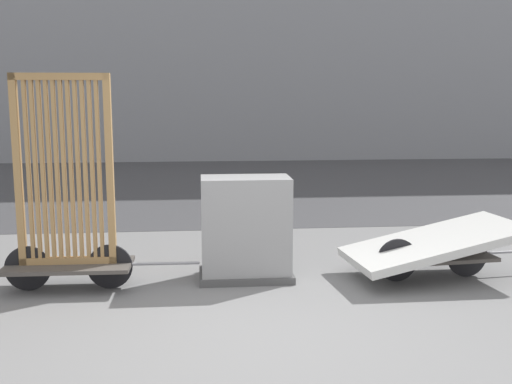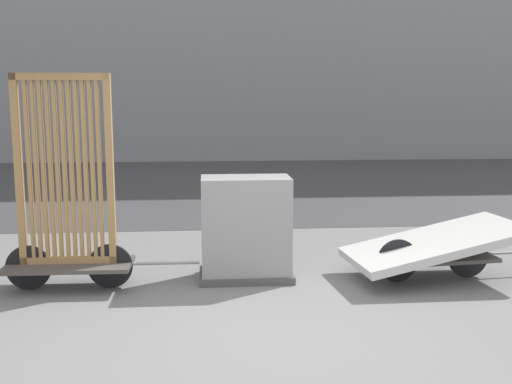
# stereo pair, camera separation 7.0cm
# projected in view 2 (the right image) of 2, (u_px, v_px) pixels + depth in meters

# --- Properties ---
(ground_plane) EXTENTS (60.00, 60.00, 0.00)m
(ground_plane) POSITION_uv_depth(u_px,v_px,m) (271.00, 340.00, 4.87)
(ground_plane) COLOR slate
(road_strip) EXTENTS (56.00, 9.72, 0.01)m
(road_strip) POSITION_uv_depth(u_px,v_px,m) (229.00, 183.00, 13.73)
(road_strip) COLOR #424244
(road_strip) RESTS_ON ground_plane
(bike_cart_with_bedframe) EXTENTS (1.98, 0.60, 2.19)m
(bike_cart_with_bedframe) POSITION_uv_depth(u_px,v_px,m) (67.00, 210.00, 6.06)
(bike_cart_with_bedframe) COLOR #4C4742
(bike_cart_with_bedframe) RESTS_ON ground_plane
(bike_cart_with_mattress) EXTENTS (2.29, 1.19, 0.62)m
(bike_cart_with_mattress) POSITION_uv_depth(u_px,v_px,m) (434.00, 246.00, 6.45)
(bike_cart_with_mattress) COLOR #4C4742
(bike_cart_with_mattress) RESTS_ON ground_plane
(utility_cabinet) EXTENTS (1.01, 0.59, 1.12)m
(utility_cabinet) POSITION_uv_depth(u_px,v_px,m) (246.00, 232.00, 6.45)
(utility_cabinet) COLOR #4C4C4C
(utility_cabinet) RESTS_ON ground_plane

